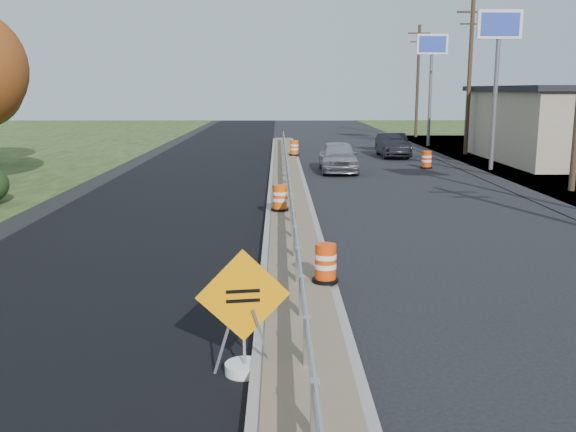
{
  "coord_description": "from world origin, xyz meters",
  "views": [
    {
      "loc": [
        -0.4,
        -16.53,
        4.06
      ],
      "look_at": [
        -0.17,
        -1.57,
        1.1
      ],
      "focal_mm": 40.0,
      "sensor_mm": 36.0,
      "label": 1
    }
  ],
  "objects_px": {
    "caution_sign": "(244,343)",
    "barrel_median_far": "(294,148)",
    "car_silver": "(338,157)",
    "barrel_shoulder_mid": "(426,160)",
    "barrel_median_mid": "(280,198)",
    "barrel_median_near": "(325,264)",
    "car_dark_mid": "(393,145)"
  },
  "relations": [
    {
      "from": "barrel_median_near",
      "to": "barrel_shoulder_mid",
      "type": "relative_size",
      "value": 0.86
    },
    {
      "from": "car_silver",
      "to": "car_dark_mid",
      "type": "bearing_deg",
      "value": 61.45
    },
    {
      "from": "caution_sign",
      "to": "barrel_median_far",
      "type": "xyz_separation_m",
      "value": [
        1.45,
        29.17,
        0.18
      ]
    },
    {
      "from": "car_silver",
      "to": "barrel_shoulder_mid",
      "type": "bearing_deg",
      "value": 16.72
    },
    {
      "from": "barrel_median_mid",
      "to": "barrel_median_far",
      "type": "xyz_separation_m",
      "value": [
        0.9,
        17.6,
        0.03
      ]
    },
    {
      "from": "barrel_median_near",
      "to": "barrel_median_far",
      "type": "xyz_separation_m",
      "value": [
        -0.0,
        25.41,
        0.05
      ]
    },
    {
      "from": "barrel_shoulder_mid",
      "to": "barrel_median_far",
      "type": "bearing_deg",
      "value": 146.3
    },
    {
      "from": "barrel_median_near",
      "to": "barrel_median_mid",
      "type": "bearing_deg",
      "value": 96.59
    },
    {
      "from": "caution_sign",
      "to": "barrel_median_mid",
      "type": "relative_size",
      "value": 2.25
    },
    {
      "from": "barrel_shoulder_mid",
      "to": "car_dark_mid",
      "type": "height_order",
      "value": "car_dark_mid"
    },
    {
      "from": "barrel_median_near",
      "to": "barrel_shoulder_mid",
      "type": "xyz_separation_m",
      "value": [
        6.81,
        20.87,
        -0.17
      ]
    },
    {
      "from": "barrel_median_far",
      "to": "barrel_shoulder_mid",
      "type": "height_order",
      "value": "barrel_median_far"
    },
    {
      "from": "barrel_shoulder_mid",
      "to": "barrel_median_mid",
      "type": "bearing_deg",
      "value": -120.58
    },
    {
      "from": "caution_sign",
      "to": "barrel_median_far",
      "type": "relative_size",
      "value": 2.1
    },
    {
      "from": "barrel_median_mid",
      "to": "car_silver",
      "type": "height_order",
      "value": "car_silver"
    },
    {
      "from": "barrel_median_far",
      "to": "car_silver",
      "type": "bearing_deg",
      "value": -70.85
    },
    {
      "from": "barrel_median_mid",
      "to": "barrel_median_far",
      "type": "distance_m",
      "value": 17.63
    },
    {
      "from": "barrel_median_near",
      "to": "car_silver",
      "type": "xyz_separation_m",
      "value": [
        2.06,
        19.49,
        0.16
      ]
    },
    {
      "from": "caution_sign",
      "to": "car_dark_mid",
      "type": "distance_m",
      "value": 31.35
    },
    {
      "from": "barrel_median_far",
      "to": "car_silver",
      "type": "distance_m",
      "value": 6.27
    },
    {
      "from": "barrel_median_near",
      "to": "car_dark_mid",
      "type": "bearing_deg",
      "value": 77.2
    },
    {
      "from": "car_dark_mid",
      "to": "barrel_median_far",
      "type": "bearing_deg",
      "value": -168.84
    },
    {
      "from": "barrel_shoulder_mid",
      "to": "car_silver",
      "type": "xyz_separation_m",
      "value": [
        -4.76,
        -1.38,
        0.33
      ]
    },
    {
      "from": "caution_sign",
      "to": "barrel_median_near",
      "type": "height_order",
      "value": "caution_sign"
    },
    {
      "from": "barrel_median_mid",
      "to": "car_silver",
      "type": "distance_m",
      "value": 12.05
    },
    {
      "from": "barrel_median_mid",
      "to": "car_dark_mid",
      "type": "bearing_deg",
      "value": 69.75
    },
    {
      "from": "barrel_median_mid",
      "to": "barrel_median_near",
      "type": "bearing_deg",
      "value": -83.41
    },
    {
      "from": "car_silver",
      "to": "car_dark_mid",
      "type": "xyz_separation_m",
      "value": [
        4.0,
        7.18,
        -0.05
      ]
    },
    {
      "from": "barrel_median_far",
      "to": "car_silver",
      "type": "height_order",
      "value": "car_silver"
    },
    {
      "from": "car_dark_mid",
      "to": "barrel_median_near",
      "type": "bearing_deg",
      "value": -103.37
    },
    {
      "from": "barrel_median_near",
      "to": "barrel_median_far",
      "type": "distance_m",
      "value": 25.41
    },
    {
      "from": "barrel_median_far",
      "to": "barrel_median_mid",
      "type": "bearing_deg",
      "value": -92.93
    }
  ]
}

